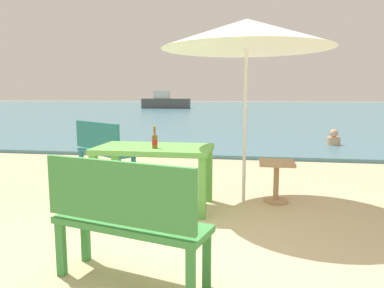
{
  "coord_description": "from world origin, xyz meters",
  "views": [
    {
      "loc": [
        0.67,
        -2.66,
        1.41
      ],
      "look_at": [
        -0.24,
        3.0,
        0.6
      ],
      "focal_mm": 33.95,
      "sensor_mm": 36.0,
      "label": 1
    }
  ],
  "objects_px": {
    "bench_green_left": "(125,215)",
    "bench_teal_center": "(102,147)",
    "patio_umbrella": "(247,34)",
    "beer_bottle_amber": "(155,140)",
    "side_table_wood": "(276,175)",
    "swimmer_person": "(334,139)",
    "boat_ferry": "(165,102)",
    "picnic_table_green": "(154,155)"
  },
  "relations": [
    {
      "from": "side_table_wood",
      "to": "bench_teal_center",
      "type": "height_order",
      "value": "bench_teal_center"
    },
    {
      "from": "patio_umbrella",
      "to": "swimmer_person",
      "type": "xyz_separation_m",
      "value": [
        2.2,
        5.14,
        -1.88
      ]
    },
    {
      "from": "boat_ferry",
      "to": "side_table_wood",
      "type": "bearing_deg",
      "value": -73.68
    },
    {
      "from": "patio_umbrella",
      "to": "beer_bottle_amber",
      "type": "bearing_deg",
      "value": -154.45
    },
    {
      "from": "swimmer_person",
      "to": "boat_ferry",
      "type": "height_order",
      "value": "boat_ferry"
    },
    {
      "from": "side_table_wood",
      "to": "bench_teal_center",
      "type": "bearing_deg",
      "value": 163.56
    },
    {
      "from": "bench_teal_center",
      "to": "boat_ferry",
      "type": "bearing_deg",
      "value": 101.14
    },
    {
      "from": "swimmer_person",
      "to": "picnic_table_green",
      "type": "bearing_deg",
      "value": -120.87
    },
    {
      "from": "beer_bottle_amber",
      "to": "bench_teal_center",
      "type": "relative_size",
      "value": 0.22
    },
    {
      "from": "picnic_table_green",
      "to": "bench_green_left",
      "type": "distance_m",
      "value": 1.88
    },
    {
      "from": "patio_umbrella",
      "to": "bench_teal_center",
      "type": "xyz_separation_m",
      "value": [
        -2.29,
        0.87,
        -1.58
      ]
    },
    {
      "from": "bench_green_left",
      "to": "bench_teal_center",
      "type": "bearing_deg",
      "value": 115.65
    },
    {
      "from": "beer_bottle_amber",
      "to": "side_table_wood",
      "type": "relative_size",
      "value": 0.49
    },
    {
      "from": "beer_bottle_amber",
      "to": "bench_teal_center",
      "type": "height_order",
      "value": "beer_bottle_amber"
    },
    {
      "from": "bench_green_left",
      "to": "swimmer_person",
      "type": "relative_size",
      "value": 3.05
    },
    {
      "from": "picnic_table_green",
      "to": "patio_umbrella",
      "type": "xyz_separation_m",
      "value": [
        1.09,
        0.36,
        1.47
      ]
    },
    {
      "from": "patio_umbrella",
      "to": "side_table_wood",
      "type": "distance_m",
      "value": 1.81
    },
    {
      "from": "picnic_table_green",
      "to": "bench_teal_center",
      "type": "relative_size",
      "value": 1.17
    },
    {
      "from": "side_table_wood",
      "to": "bench_green_left",
      "type": "height_order",
      "value": "bench_green_left"
    },
    {
      "from": "beer_bottle_amber",
      "to": "patio_umbrella",
      "type": "bearing_deg",
      "value": 25.55
    },
    {
      "from": "side_table_wood",
      "to": "picnic_table_green",
      "type": "bearing_deg",
      "value": -163.81
    },
    {
      "from": "bench_green_left",
      "to": "swimmer_person",
      "type": "height_order",
      "value": "bench_green_left"
    },
    {
      "from": "side_table_wood",
      "to": "bench_teal_center",
      "type": "relative_size",
      "value": 0.45
    },
    {
      "from": "picnic_table_green",
      "to": "side_table_wood",
      "type": "xyz_separation_m",
      "value": [
        1.5,
        0.44,
        -0.3
      ]
    },
    {
      "from": "patio_umbrella",
      "to": "side_table_wood",
      "type": "bearing_deg",
      "value": 10.52
    },
    {
      "from": "side_table_wood",
      "to": "swimmer_person",
      "type": "bearing_deg",
      "value": 70.58
    },
    {
      "from": "beer_bottle_amber",
      "to": "bench_green_left",
      "type": "distance_m",
      "value": 1.77
    },
    {
      "from": "bench_teal_center",
      "to": "boat_ferry",
      "type": "xyz_separation_m",
      "value": [
        -5.08,
        25.78,
        0.08
      ]
    },
    {
      "from": "patio_umbrella",
      "to": "bench_green_left",
      "type": "relative_size",
      "value": 1.84
    },
    {
      "from": "picnic_table_green",
      "to": "swimmer_person",
      "type": "xyz_separation_m",
      "value": [
        3.28,
        5.5,
        -0.41
      ]
    },
    {
      "from": "beer_bottle_amber",
      "to": "picnic_table_green",
      "type": "bearing_deg",
      "value": 108.24
    },
    {
      "from": "swimmer_person",
      "to": "bench_teal_center",
      "type": "bearing_deg",
      "value": -136.48
    },
    {
      "from": "patio_umbrella",
      "to": "side_table_wood",
      "type": "relative_size",
      "value": 4.26
    },
    {
      "from": "bench_green_left",
      "to": "beer_bottle_amber",
      "type": "bearing_deg",
      "value": 97.85
    },
    {
      "from": "beer_bottle_amber",
      "to": "boat_ferry",
      "type": "distance_m",
      "value": 27.88
    },
    {
      "from": "patio_umbrella",
      "to": "picnic_table_green",
      "type": "bearing_deg",
      "value": -161.73
    },
    {
      "from": "boat_ferry",
      "to": "swimmer_person",
      "type": "bearing_deg",
      "value": -66.03
    },
    {
      "from": "swimmer_person",
      "to": "patio_umbrella",
      "type": "bearing_deg",
      "value": -113.15
    },
    {
      "from": "patio_umbrella",
      "to": "swimmer_person",
      "type": "relative_size",
      "value": 5.61
    },
    {
      "from": "picnic_table_green",
      "to": "side_table_wood",
      "type": "height_order",
      "value": "picnic_table_green"
    },
    {
      "from": "picnic_table_green",
      "to": "bench_green_left",
      "type": "height_order",
      "value": "bench_green_left"
    },
    {
      "from": "picnic_table_green",
      "to": "beer_bottle_amber",
      "type": "xyz_separation_m",
      "value": [
        0.05,
        -0.14,
        0.2
      ]
    }
  ]
}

